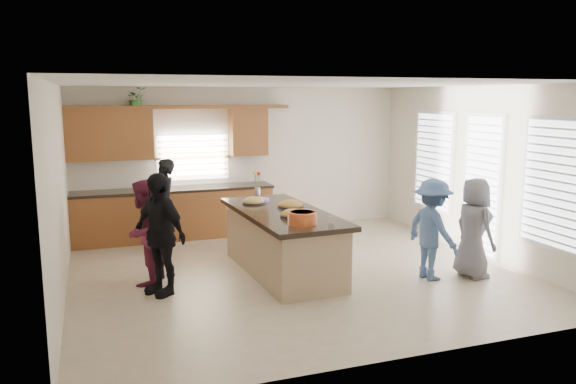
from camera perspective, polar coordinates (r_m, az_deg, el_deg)
name	(u,v)px	position (r m, az deg, el deg)	size (l,w,h in m)	color
floor	(297,272)	(8.56, 0.87, -8.16)	(6.50, 6.50, 0.00)	beige
room_shell	(297,147)	(8.18, 0.91, 4.61)	(6.52, 6.02, 2.81)	silver
back_cabinetry	(171,190)	(10.60, -11.79, 0.20)	(4.08, 0.66, 2.46)	brown
right_wall_glazing	(484,176)	(9.73, 19.26, 1.58)	(0.06, 4.00, 2.25)	white
island	(283,243)	(8.43, -0.56, -5.24)	(1.28, 2.75, 0.95)	tan
platter_front	(294,215)	(7.90, 0.65, -2.35)	(0.42, 0.42, 0.17)	black
platter_mid	(291,205)	(8.59, 0.26, -1.36)	(0.43, 0.43, 0.17)	black
platter_back	(254,202)	(8.91, -3.51, -0.98)	(0.38, 0.38, 0.15)	black
salad_bowl	(302,217)	(7.45, 1.47, -2.58)	(0.39, 0.39, 0.17)	#D95C27
clear_cup	(331,220)	(7.50, 4.42, -2.85)	(0.09, 0.09, 0.10)	white
plate_stack	(262,200)	(9.08, -2.70, -0.79)	(0.25, 0.25, 0.05)	#C191D2
flower_vase	(257,183)	(9.44, -3.14, 0.95)	(0.14, 0.14, 0.43)	silver
potted_plant	(136,98)	(10.49, -15.18, 9.19)	(0.35, 0.30, 0.38)	#3B7F33
woman_left_back	(165,205)	(9.82, -12.38, -1.30)	(0.58, 0.38, 1.58)	black
woman_left_mid	(144,232)	(8.13, -14.44, -4.00)	(0.72, 0.56, 1.49)	maroon
woman_left_front	(159,234)	(7.65, -12.93, -4.18)	(0.96, 0.40, 1.65)	black
woman_right_back	(432,229)	(8.35, 14.45, -3.70)	(0.95, 0.55, 1.47)	#405B8B
woman_right_front	(474,228)	(8.61, 18.37, -3.49)	(0.72, 0.47, 1.47)	slate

